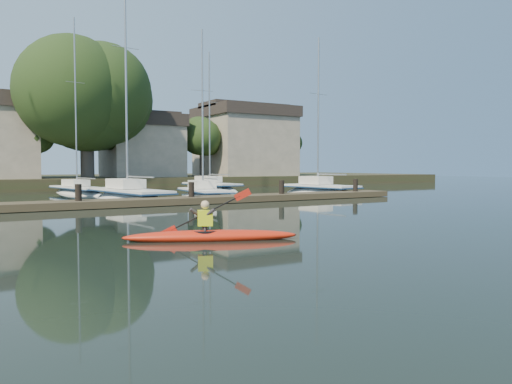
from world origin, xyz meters
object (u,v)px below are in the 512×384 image
dock (138,202)px  sailboat_4 (320,197)px  sailboat_6 (79,196)px  sailboat_2 (129,203)px  kayak (210,234)px  sailboat_3 (204,201)px  sailboat_7 (211,192)px

dock → sailboat_4: bearing=15.1°
sailboat_6 → sailboat_2: bearing=-91.0°
dock → sailboat_6: sailboat_6 is taller
sailboat_4 → sailboat_6: sailboat_6 is taller
dock → sailboat_2: 4.93m
sailboat_4 → sailboat_6: size_ratio=0.92×
sailboat_2 → sailboat_4: size_ratio=1.23×
kayak → sailboat_2: bearing=103.3°
sailboat_2 → dock: bearing=-108.8°
sailboat_2 → sailboat_3: bearing=-13.4°
dock → sailboat_6: size_ratio=2.40×
dock → sailboat_2: (0.97, 4.82, -0.40)m
dock → sailboat_7: 16.97m
sailboat_2 → sailboat_3: (4.80, -0.50, 0.02)m
dock → sailboat_3: size_ratio=2.79×
kayak → sailboat_7: sailboat_7 is taller
sailboat_3 → sailboat_7: size_ratio=0.93×
sailboat_4 → sailboat_6: bearing=142.6°
kayak → sailboat_4: 24.14m
sailboat_2 → kayak: bearing=-107.1°
sailboat_2 → sailboat_6: (-1.34, 8.40, 0.03)m
sailboat_2 → sailboat_7: 12.80m
sailboat_6 → sailboat_7: bearing=-9.8°
dock → sailboat_7: sailboat_7 is taller
sailboat_3 → sailboat_6: bearing=131.6°
dock → sailboat_2: sailboat_2 is taller
sailboat_3 → kayak: bearing=-107.4°
sailboat_7 → sailboat_6: bearing=174.3°
kayak → sailboat_3: sailboat_3 is taller
sailboat_4 → kayak: bearing=-142.4°
kayak → sailboat_6: sailboat_6 is taller
dock → sailboat_6: bearing=91.6°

